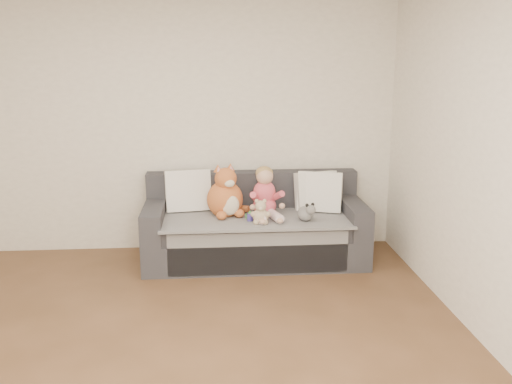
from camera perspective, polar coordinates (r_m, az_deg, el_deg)
room_shell at (r=3.97m, az=-9.01°, el=2.60°), size 5.00×5.00×5.00m
sofa at (r=5.81m, az=-0.15°, el=-3.78°), size 2.20×0.94×0.85m
cushion_left at (r=5.90m, az=-6.81°, el=0.15°), size 0.49×0.27×0.44m
cushion_right_back at (r=5.93m, az=6.02°, el=0.13°), size 0.47×0.29×0.41m
cushion_right_front at (r=5.87m, az=6.40°, el=0.03°), size 0.48×0.32×0.42m
toddler at (r=5.67m, az=0.92°, el=-0.32°), size 0.35×0.51×0.50m
plush_cat at (r=5.68m, az=-3.04°, el=-0.40°), size 0.44×0.44×0.55m
teddy_bear at (r=5.43m, az=0.47°, el=-2.16°), size 0.19×0.14×0.24m
plush_cow at (r=5.54m, az=5.06°, el=-2.09°), size 0.16×0.24×0.19m
sippy_cup at (r=5.51m, az=-0.59°, el=-2.39°), size 0.09×0.07×0.10m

